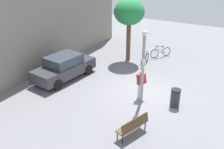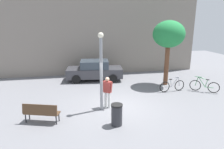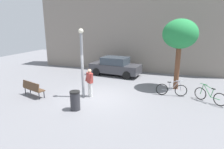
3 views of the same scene
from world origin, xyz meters
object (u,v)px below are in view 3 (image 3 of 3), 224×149
(person_by_lamppost, at_px, (90,81))
(park_bench, at_px, (33,88))
(lamppost, at_px, (82,59))
(plaza_tree, at_px, (180,35))
(trash_bin, at_px, (75,100))
(bicycle_silver, at_px, (171,89))
(parked_car_charcoal, at_px, (115,66))
(bicycle_green, at_px, (210,96))

(person_by_lamppost, xyz_separation_m, park_bench, (-3.20, -1.09, -0.42))
(lamppost, bearing_deg, plaza_tree, 33.33)
(lamppost, relative_size, trash_bin, 4.03)
(person_by_lamppost, distance_m, plaza_tree, 6.30)
(person_by_lamppost, bearing_deg, bicycle_silver, 20.33)
(person_by_lamppost, height_order, parked_car_charcoal, person_by_lamppost)
(person_by_lamppost, height_order, bicycle_silver, person_by_lamppost)
(person_by_lamppost, bearing_deg, bicycle_green, 10.78)
(lamppost, distance_m, plaza_tree, 6.28)
(lamppost, distance_m, trash_bin, 2.49)
(bicycle_green, height_order, trash_bin, trash_bin)
(bicycle_silver, bearing_deg, parked_car_charcoal, 142.90)
(bicycle_green, bearing_deg, bicycle_silver, 167.63)
(trash_bin, bearing_deg, bicycle_green, 26.10)
(park_bench, bearing_deg, trash_bin, -14.21)
(bicycle_green, height_order, bicycle_silver, same)
(park_bench, bearing_deg, bicycle_green, 13.48)
(bicycle_silver, bearing_deg, park_bench, -160.28)
(person_by_lamppost, xyz_separation_m, parked_car_charcoal, (-0.11, 5.24, -0.19))
(trash_bin, bearing_deg, lamppost, 104.03)
(plaza_tree, bearing_deg, park_bench, -151.95)
(park_bench, bearing_deg, lamppost, 17.16)
(person_by_lamppost, bearing_deg, lamppost, -148.36)
(parked_car_charcoal, height_order, trash_bin, parked_car_charcoal)
(park_bench, relative_size, bicycle_silver, 0.92)
(park_bench, xyz_separation_m, bicycle_silver, (7.77, 2.79, -0.16))
(person_by_lamppost, bearing_deg, trash_bin, -87.26)
(lamppost, xyz_separation_m, park_bench, (-2.86, -0.88, -1.70))
(parked_car_charcoal, distance_m, trash_bin, 7.17)
(lamppost, distance_m, bicycle_green, 7.32)
(plaza_tree, bearing_deg, lamppost, -146.67)
(bicycle_green, bearing_deg, plaza_tree, 132.88)
(parked_car_charcoal, bearing_deg, person_by_lamppost, -88.76)
(lamppost, relative_size, park_bench, 2.37)
(bicycle_silver, distance_m, trash_bin, 5.76)
(plaza_tree, xyz_separation_m, bicycle_green, (1.78, -1.92, -3.15))
(plaza_tree, bearing_deg, parked_car_charcoal, 157.19)
(trash_bin, bearing_deg, parked_car_charcoal, 91.64)
(park_bench, distance_m, bicycle_green, 10.06)
(trash_bin, bearing_deg, park_bench, 165.79)
(person_by_lamppost, height_order, trash_bin, person_by_lamppost)
(person_by_lamppost, height_order, plaza_tree, plaza_tree)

